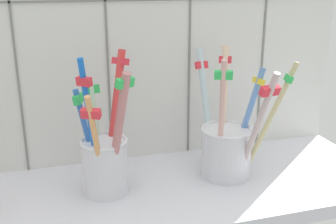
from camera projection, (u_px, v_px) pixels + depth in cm
name	position (u px, v px, depth cm)	size (l,w,h in cm)	color
counter_slab	(170.00, 192.00, 58.25)	(64.00, 22.00, 2.00)	silver
tile_wall_back	(148.00, 28.00, 62.40)	(64.00, 2.20, 45.00)	silver
toothbrush_cup_left	(105.00, 156.00, 54.89)	(8.06, 10.64, 19.01)	silver
toothbrush_cup_right	(227.00, 144.00, 59.88)	(12.89, 16.49, 18.51)	silver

